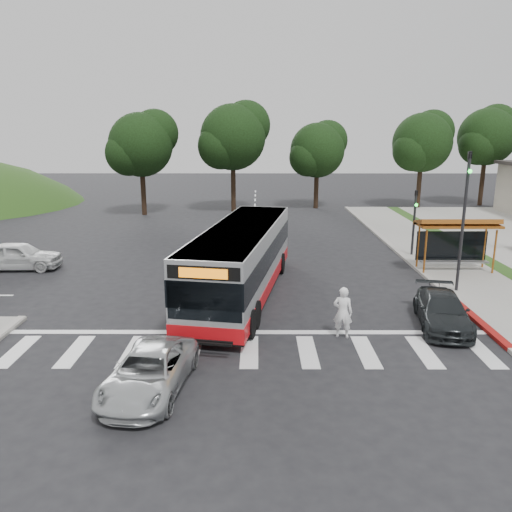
{
  "coord_description": "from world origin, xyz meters",
  "views": [
    {
      "loc": [
        0.28,
        -20.8,
        7.35
      ],
      "look_at": [
        0.2,
        2.14,
        1.6
      ],
      "focal_mm": 35.0,
      "sensor_mm": 36.0,
      "label": 1
    }
  ],
  "objects_px": {
    "dark_sedan": "(442,311)",
    "pedestrian": "(343,312)",
    "transit_bus": "(242,261)",
    "silver_suv_south": "(149,372)"
  },
  "relations": [
    {
      "from": "dark_sedan",
      "to": "silver_suv_south",
      "type": "distance_m",
      "value": 11.42
    },
    {
      "from": "dark_sedan",
      "to": "silver_suv_south",
      "type": "xyz_separation_m",
      "value": [
        -10.26,
        -5.03,
        -0.02
      ]
    },
    {
      "from": "transit_bus",
      "to": "dark_sedan",
      "type": "bearing_deg",
      "value": -15.53
    },
    {
      "from": "pedestrian",
      "to": "dark_sedan",
      "type": "bearing_deg",
      "value": -149.34
    },
    {
      "from": "pedestrian",
      "to": "silver_suv_south",
      "type": "distance_m",
      "value": 7.39
    },
    {
      "from": "silver_suv_south",
      "to": "dark_sedan",
      "type": "bearing_deg",
      "value": 33.14
    },
    {
      "from": "pedestrian",
      "to": "dark_sedan",
      "type": "distance_m",
      "value": 4.18
    },
    {
      "from": "pedestrian",
      "to": "dark_sedan",
      "type": "relative_size",
      "value": 0.44
    },
    {
      "from": "transit_bus",
      "to": "silver_suv_south",
      "type": "distance_m",
      "value": 9.14
    },
    {
      "from": "dark_sedan",
      "to": "pedestrian",
      "type": "bearing_deg",
      "value": -155.5
    }
  ]
}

